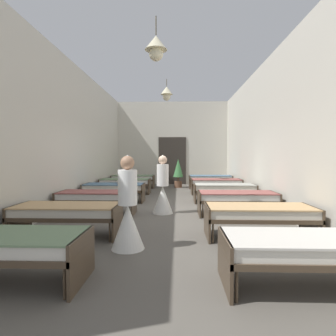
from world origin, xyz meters
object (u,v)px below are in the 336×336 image
object	(u,v)px
bed_right_row_1	(259,213)
bed_right_row_2	(237,197)
bed_right_row_3	(224,188)
nurse_mid_aisle	(128,216)
bed_right_row_5	(210,178)
bed_left_row_4	(125,182)
bed_left_row_0	(2,245)
bed_left_row_1	(67,212)
bed_right_row_4	(216,182)
potted_plant	(178,171)
bed_left_row_3	(114,188)
bed_left_row_2	(97,197)
patient_seated_primary	(126,174)
bed_right_row_0	(309,249)
nurse_near_aisle	(163,193)
bed_left_row_5	(133,178)

from	to	relation	value
bed_right_row_1	bed_right_row_2	world-z (taller)	same
bed_right_row_3	nurse_mid_aisle	xyz separation A→B (m)	(-2.25, -4.48, 0.09)
bed_right_row_5	bed_left_row_4	bearing A→B (deg)	-151.41
nurse_mid_aisle	bed_left_row_0	bearing A→B (deg)	53.34
bed_left_row_1	bed_right_row_3	world-z (taller)	same
bed_left_row_4	bed_right_row_4	world-z (taller)	same
bed_left_row_4	potted_plant	size ratio (longest dim) A/B	1.45
bed_left_row_3	bed_left_row_2	bearing A→B (deg)	-90.00
nurse_mid_aisle	patient_seated_primary	distance (m)	4.66
bed_right_row_3	bed_right_row_4	distance (m)	1.90
patient_seated_primary	potted_plant	size ratio (longest dim) A/B	0.61
bed_left_row_4	bed_right_row_4	size ratio (longest dim) A/B	1.00
bed_left_row_0	bed_left_row_4	world-z (taller)	same
bed_right_row_0	bed_left_row_1	distance (m)	3.97
bed_right_row_4	nurse_mid_aisle	xyz separation A→B (m)	(-2.25, -6.38, 0.09)
bed_right_row_2	patient_seated_primary	distance (m)	3.74
bed_right_row_5	potted_plant	xyz separation A→B (m)	(-1.44, 0.22, 0.33)
potted_plant	bed_left_row_3	bearing A→B (deg)	-116.98
patient_seated_primary	nurse_near_aisle	bearing A→B (deg)	-54.69
bed_left_row_5	bed_left_row_2	bearing A→B (deg)	-90.00
bed_left_row_4	nurse_mid_aisle	world-z (taller)	nurse_mid_aisle
bed_left_row_1	bed_right_row_1	size ratio (longest dim) A/B	1.00
bed_right_row_0	bed_right_row_5	size ratio (longest dim) A/B	1.00
bed_right_row_2	bed_right_row_5	size ratio (longest dim) A/B	1.00
bed_left_row_0	potted_plant	distance (m)	9.93
bed_left_row_3	bed_right_row_4	bearing A→B (deg)	28.59
bed_right_row_2	bed_left_row_4	world-z (taller)	same
bed_right_row_4	bed_left_row_1	bearing A→B (deg)	-121.45
bed_right_row_5	nurse_mid_aisle	size ratio (longest dim) A/B	1.28
bed_right_row_4	bed_right_row_5	xyz separation A→B (m)	(0.00, 1.90, 0.00)
bed_left_row_3	bed_right_row_3	bearing A→B (deg)	0.00
bed_left_row_1	bed_right_row_2	size ratio (longest dim) A/B	1.00
bed_right_row_0	bed_left_row_1	world-z (taller)	same
bed_left_row_1	bed_left_row_5	bearing A→B (deg)	90.00
bed_left_row_0	bed_right_row_0	size ratio (longest dim) A/B	1.00
nurse_near_aisle	potted_plant	xyz separation A→B (m)	(0.40, 5.76, 0.24)
bed_left_row_2	bed_right_row_4	world-z (taller)	same
bed_right_row_1	bed_left_row_5	world-z (taller)	same
bed_right_row_1	bed_left_row_2	world-z (taller)	same
patient_seated_primary	bed_right_row_4	bearing A→B (deg)	30.08
bed_left_row_1	patient_seated_primary	size ratio (longest dim) A/B	2.37
bed_left_row_0	bed_right_row_4	distance (m)	8.36
bed_left_row_2	nurse_near_aisle	distance (m)	1.65
bed_right_row_3	potted_plant	world-z (taller)	potted_plant
bed_right_row_3	bed_left_row_2	bearing A→B (deg)	-151.41
bed_left_row_3	patient_seated_primary	xyz separation A→B (m)	(0.35, 0.08, 0.43)
nurse_mid_aisle	bed_right_row_5	bearing A→B (deg)	-96.33
bed_right_row_0	patient_seated_primary	xyz separation A→B (m)	(-3.14, 5.78, 0.43)
nurse_near_aisle	bed_right_row_4	bearing A→B (deg)	-152.16
bed_right_row_0	bed_left_row_5	size ratio (longest dim) A/B	1.00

